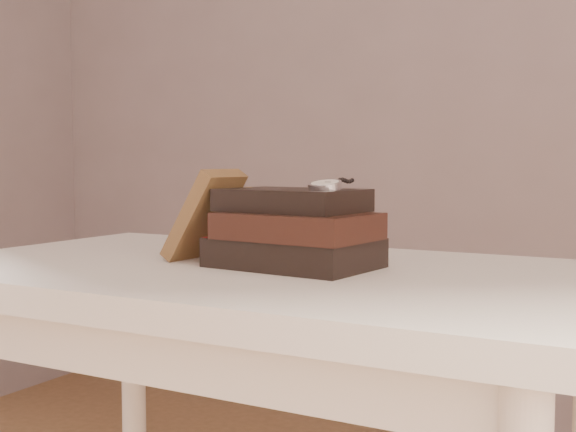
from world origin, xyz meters
The scene contains 6 objects.
back_wall centered at (0.00, 1.75, 1.35)m, with size 3.50×0.02×2.70m, color gray.
table centered at (0.00, 0.35, 0.66)m, with size 1.00×0.60×0.75m.
book_stack centered at (0.07, 0.36, 0.80)m, with size 0.25×0.18×0.12m.
journal centered at (-0.09, 0.35, 0.82)m, with size 0.02×0.10×0.16m, color #47301B.
pocket_watch centered at (0.13, 0.34, 0.87)m, with size 0.05×0.15×0.02m.
eyeglasses centered at (-0.01, 0.44, 0.82)m, with size 0.11×0.12×0.05m.
Camera 1 is at (0.58, -0.60, 0.91)m, focal length 46.56 mm.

